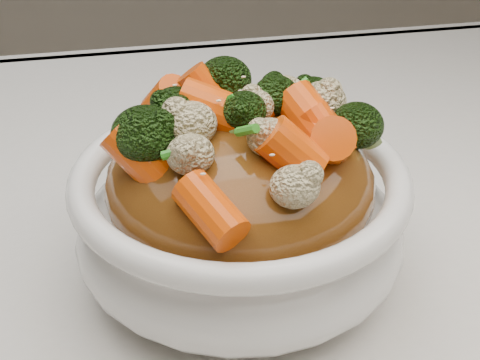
{
  "coord_description": "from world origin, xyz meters",
  "views": [
    {
      "loc": [
        -0.1,
        -0.39,
        1.06
      ],
      "look_at": [
        -0.03,
        -0.01,
        0.82
      ],
      "focal_mm": 55.0,
      "sensor_mm": 36.0,
      "label": 1
    }
  ],
  "objects": [
    {
      "name": "tablecloth",
      "position": [
        0.0,
        0.0,
        0.73
      ],
      "size": [
        1.2,
        0.8,
        0.04
      ],
      "primitive_type": "cube",
      "color": "silver",
      "rests_on": "dining_table"
    },
    {
      "name": "cauliflower",
      "position": [
        -0.03,
        -0.01,
        0.88
      ],
      "size": [
        0.22,
        0.22,
        0.03
      ],
      "primitive_type": null,
      "rotation": [
        0.0,
        0.0,
        0.38
      ],
      "color": "beige",
      "rests_on": "sauce_base"
    },
    {
      "name": "bowl",
      "position": [
        -0.03,
        -0.01,
        0.79
      ],
      "size": [
        0.27,
        0.27,
        0.08
      ],
      "primitive_type": null,
      "rotation": [
        0.0,
        0.0,
        0.38
      ],
      "color": "white",
      "rests_on": "tablecloth"
    },
    {
      "name": "broccoli",
      "position": [
        -0.03,
        -0.01,
        0.88
      ],
      "size": [
        0.22,
        0.22,
        0.04
      ],
      "primitive_type": null,
      "rotation": [
        0.0,
        0.0,
        0.38
      ],
      "color": "black",
      "rests_on": "sauce_base"
    },
    {
      "name": "sesame_seeds",
      "position": [
        -0.03,
        -0.01,
        0.88
      ],
      "size": [
        0.19,
        0.19,
        0.01
      ],
      "primitive_type": null,
      "rotation": [
        0.0,
        0.0,
        0.38
      ],
      "color": "beige",
      "rests_on": "sauce_base"
    },
    {
      "name": "carrots",
      "position": [
        -0.03,
        -0.01,
        0.88
      ],
      "size": [
        0.22,
        0.22,
        0.05
      ],
      "primitive_type": null,
      "rotation": [
        0.0,
        0.0,
        0.38
      ],
      "color": "#F05007",
      "rests_on": "sauce_base"
    },
    {
      "name": "sauce_base",
      "position": [
        -0.03,
        -0.01,
        0.82
      ],
      "size": [
        0.22,
        0.22,
        0.09
      ],
      "primitive_type": "ellipsoid",
      "rotation": [
        0.0,
        0.0,
        0.38
      ],
      "color": "#633611",
      "rests_on": "bowl"
    },
    {
      "name": "scallions",
      "position": [
        -0.03,
        -0.01,
        0.88
      ],
      "size": [
        0.16,
        0.16,
        0.02
      ],
      "primitive_type": null,
      "rotation": [
        0.0,
        0.0,
        0.38
      ],
      "color": "#2F9322",
      "rests_on": "sauce_base"
    }
  ]
}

